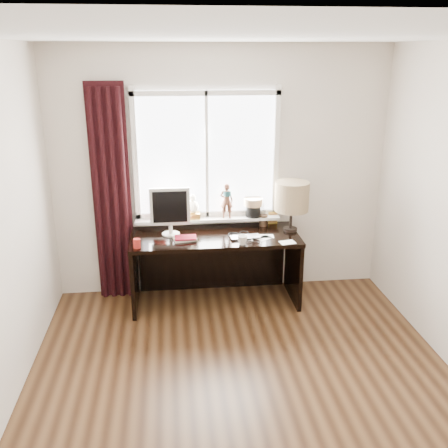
{
  "coord_description": "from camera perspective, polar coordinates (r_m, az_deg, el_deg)",
  "views": [
    {
      "loc": [
        -0.53,
        -3.08,
        2.51
      ],
      "look_at": [
        -0.05,
        1.25,
        1.0
      ],
      "focal_mm": 40.0,
      "sensor_mm": 36.0,
      "label": 1
    }
  ],
  "objects": [
    {
      "name": "ceiling",
      "position": [
        3.13,
        3.66,
        20.69
      ],
      "size": [
        3.5,
        4.0,
        0.0
      ],
      "primitive_type": "cube",
      "color": "white",
      "rests_on": "wall_back"
    },
    {
      "name": "mug",
      "position": [
        4.8,
        2.12,
        -1.8
      ],
      "size": [
        0.13,
        0.13,
        0.1
      ],
      "primitive_type": "imported",
      "rotation": [
        0.0,
        0.0,
        0.55
      ],
      "color": "white",
      "rests_on": "desk"
    },
    {
      "name": "loose_papers",
      "position": [
        4.97,
        5.55,
        -1.7
      ],
      "size": [
        0.38,
        0.32,
        0.0
      ],
      "color": "white",
      "rests_on": "desk"
    },
    {
      "name": "table_lamp",
      "position": [
        5.12,
        7.76,
        3.07
      ],
      "size": [
        0.35,
        0.35,
        0.52
      ],
      "color": "black",
      "rests_on": "desk"
    },
    {
      "name": "floor",
      "position": [
        4.01,
        2.84,
        -19.66
      ],
      "size": [
        3.5,
        4.0,
        0.0
      ],
      "primitive_type": "cube",
      "color": "#53351C",
      "rests_on": "ground"
    },
    {
      "name": "monitor",
      "position": [
        5.01,
        -6.2,
        1.77
      ],
      "size": [
        0.4,
        0.18,
        0.49
      ],
      "color": "beige",
      "rests_on": "desk"
    },
    {
      "name": "red_cup",
      "position": [
        4.79,
        -9.93,
        -2.2
      ],
      "size": [
        0.07,
        0.07,
        0.09
      ],
      "primitive_type": "cylinder",
      "color": "maroon",
      "rests_on": "desk"
    },
    {
      "name": "window",
      "position": [
        5.19,
        -1.84,
        5.67
      ],
      "size": [
        1.52,
        0.2,
        1.4
      ],
      "color": "white",
      "rests_on": "ground"
    },
    {
      "name": "notebook_stack",
      "position": [
        4.94,
        -4.48,
        -1.63
      ],
      "size": [
        0.25,
        0.2,
        0.03
      ],
      "color": "beige",
      "rests_on": "desk"
    },
    {
      "name": "icon_frame",
      "position": [
        5.4,
        5.61,
        0.72
      ],
      "size": [
        0.1,
        0.03,
        0.13
      ],
      "color": "gold",
      "rests_on": "desk"
    },
    {
      "name": "wall_back",
      "position": [
        5.25,
        -0.36,
        5.78
      ],
      "size": [
        3.5,
        0.0,
        2.6
      ],
      "primitive_type": "cube",
      "rotation": [
        1.57,
        0.0,
        0.0
      ],
      "color": "beige",
      "rests_on": "ground"
    },
    {
      "name": "desk_cables",
      "position": [
        5.07,
        1.44,
        -1.19
      ],
      "size": [
        0.26,
        0.22,
        0.01
      ],
      "color": "black",
      "rests_on": "desk"
    },
    {
      "name": "brush_holder",
      "position": [
        5.33,
        4.52,
        0.44
      ],
      "size": [
        0.09,
        0.09,
        0.25
      ],
      "color": "black",
      "rests_on": "desk"
    },
    {
      "name": "desk",
      "position": [
        5.23,
        -1.12,
        -3.43
      ],
      "size": [
        1.7,
        0.7,
        0.75
      ],
      "color": "black",
      "rests_on": "floor"
    },
    {
      "name": "laptop",
      "position": [
        4.97,
        2.45,
        -1.51
      ],
      "size": [
        0.31,
        0.22,
        0.02
      ],
      "primitive_type": "imported",
      "rotation": [
        0.0,
        0.0,
        0.09
      ],
      "color": "silver",
      "rests_on": "desk"
    },
    {
      "name": "curtain",
      "position": [
        5.22,
        -12.72,
        3.12
      ],
      "size": [
        0.38,
        0.09,
        2.25
      ],
      "color": "black",
      "rests_on": "floor"
    }
  ]
}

